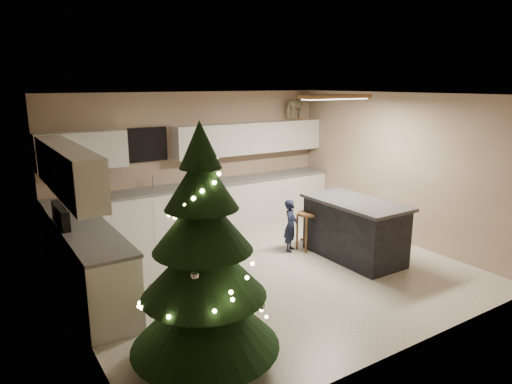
% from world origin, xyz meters
% --- Properties ---
extents(ground_plane, '(5.50, 5.50, 0.00)m').
position_xyz_m(ground_plane, '(0.00, 0.00, 0.00)').
color(ground_plane, beige).
extents(room_shell, '(5.52, 5.02, 2.61)m').
position_xyz_m(room_shell, '(0.02, 0.00, 1.75)').
color(room_shell, tan).
rests_on(room_shell, ground_plane).
extents(cabinetry, '(5.50, 3.20, 2.00)m').
position_xyz_m(cabinetry, '(-0.91, 1.65, 0.76)').
color(cabinetry, silver).
rests_on(cabinetry, ground_plane).
extents(island, '(0.90, 1.70, 0.95)m').
position_xyz_m(island, '(1.46, -0.29, 0.48)').
color(island, black).
rests_on(island, ground_plane).
extents(bar_stool, '(0.34, 0.34, 0.66)m').
position_xyz_m(bar_stool, '(1.05, 0.39, 0.49)').
color(bar_stool, brown).
rests_on(bar_stool, ground_plane).
extents(christmas_tree, '(1.53, 1.47, 2.44)m').
position_xyz_m(christmas_tree, '(-1.85, -1.60, 1.00)').
color(christmas_tree, '#3F2816').
rests_on(christmas_tree, ground_plane).
extents(toddler, '(0.38, 0.37, 0.88)m').
position_xyz_m(toddler, '(0.79, 0.51, 0.44)').
color(toddler, black).
rests_on(toddler, ground_plane).
extents(rocking_horse, '(0.68, 0.49, 0.54)m').
position_xyz_m(rocking_horse, '(2.30, 2.33, 2.28)').
color(rocking_horse, brown).
rests_on(rocking_horse, cabinetry).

